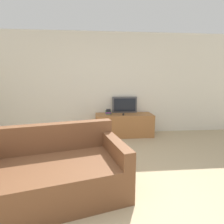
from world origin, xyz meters
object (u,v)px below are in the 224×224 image
at_px(book_stack, 108,112).
at_px(couch, 53,173).
at_px(television, 125,105).
at_px(tv_stand, 124,125).
at_px(remote_on_stand, 123,114).

bearing_deg(book_stack, couch, -110.23).
xyz_separation_m(television, couch, (-1.28, -2.48, -0.50)).
distance_m(tv_stand, book_stack, 0.53).
distance_m(tv_stand, couch, 2.56).
distance_m(tv_stand, remote_on_stand, 0.30).
bearing_deg(remote_on_stand, couch, -118.95).
relative_size(television, book_stack, 2.66).
bearing_deg(television, book_stack, -154.36).
distance_m(couch, book_stack, 2.44).
height_order(television, remote_on_stand, television).
bearing_deg(book_stack, remote_on_stand, -12.99).
relative_size(television, remote_on_stand, 3.29).
bearing_deg(tv_stand, television, 78.69).
relative_size(tv_stand, book_stack, 5.90).
distance_m(book_stack, remote_on_stand, 0.38).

